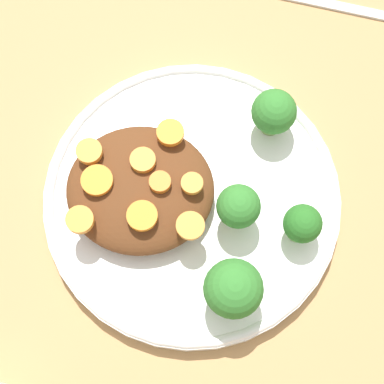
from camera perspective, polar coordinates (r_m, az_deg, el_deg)
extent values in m
plane|color=tan|center=(0.58, 0.00, -0.99)|extent=(4.00, 4.00, 0.00)
cylinder|color=white|center=(0.57, 0.00, -0.73)|extent=(0.26, 0.26, 0.02)
torus|color=white|center=(0.56, 0.00, -0.47)|extent=(0.26, 0.26, 0.01)
ellipsoid|color=#5B3319|center=(0.55, -4.59, 0.66)|extent=(0.13, 0.12, 0.04)
cylinder|color=#759E51|center=(0.55, 3.99, -1.95)|extent=(0.01, 0.01, 0.02)
sphere|color=#337A2D|center=(0.52, 4.15, -1.28)|extent=(0.04, 0.04, 0.04)
cylinder|color=#7FA85B|center=(0.55, 9.50, -3.28)|extent=(0.02, 0.02, 0.02)
sphere|color=#286B23|center=(0.53, 9.81, -2.79)|extent=(0.03, 0.03, 0.03)
cylinder|color=#7FA85B|center=(0.53, 3.53, -9.02)|extent=(0.02, 0.02, 0.03)
sphere|color=#337A2D|center=(0.51, 3.70, -8.57)|extent=(0.05, 0.05, 0.05)
cylinder|color=#759E51|center=(0.58, 7.05, 6.21)|extent=(0.02, 0.02, 0.02)
sphere|color=#337A2D|center=(0.56, 7.30, 7.10)|extent=(0.04, 0.04, 0.04)
cylinder|color=orange|center=(0.53, -8.45, 1.01)|extent=(0.03, 0.03, 0.00)
cylinder|color=orange|center=(0.54, -9.12, 3.59)|extent=(0.02, 0.02, 0.01)
cylinder|color=orange|center=(0.53, -4.39, 2.84)|extent=(0.02, 0.02, 0.01)
cylinder|color=orange|center=(0.54, -1.94, 5.30)|extent=(0.02, 0.02, 0.01)
cylinder|color=orange|center=(0.53, -2.88, 0.43)|extent=(0.02, 0.02, 0.01)
cylinder|color=orange|center=(0.52, 0.24, 0.39)|extent=(0.02, 0.02, 0.01)
cylinder|color=orange|center=(0.52, -4.46, -2.13)|extent=(0.03, 0.03, 0.01)
cylinder|color=orange|center=(0.52, -9.94, -2.45)|extent=(0.02, 0.02, 0.01)
cylinder|color=orange|center=(0.52, -0.37, -3.01)|extent=(0.02, 0.02, 0.00)
cube|color=silver|center=(0.68, 11.35, 16.25)|extent=(0.14, 0.04, 0.01)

